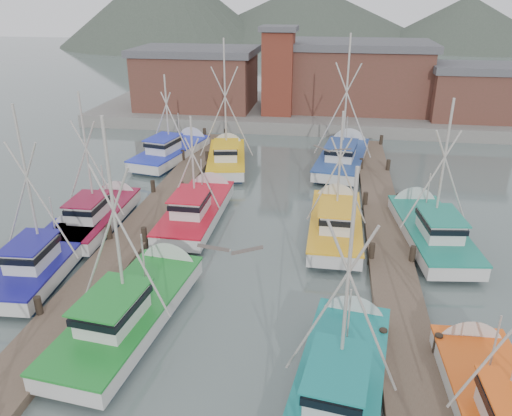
# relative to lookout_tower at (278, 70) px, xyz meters

# --- Properties ---
(ground) EXTENTS (260.00, 260.00, 0.00)m
(ground) POSITION_rel_lookout_tower_xyz_m (2.00, -33.00, -5.55)
(ground) COLOR #4A5955
(ground) RESTS_ON ground
(dock_left) EXTENTS (2.30, 46.00, 1.50)m
(dock_left) POSITION_rel_lookout_tower_xyz_m (-5.00, -28.96, -5.34)
(dock_left) COLOR #503C31
(dock_left) RESTS_ON ground
(dock_right) EXTENTS (2.30, 46.00, 1.50)m
(dock_right) POSITION_rel_lookout_tower_xyz_m (9.00, -28.96, -5.34)
(dock_right) COLOR #503C31
(dock_right) RESTS_ON ground
(quay) EXTENTS (44.00, 16.00, 1.20)m
(quay) POSITION_rel_lookout_tower_xyz_m (2.00, 4.00, -4.95)
(quay) COLOR gray
(quay) RESTS_ON ground
(shed_left) EXTENTS (12.72, 8.48, 6.20)m
(shed_left) POSITION_rel_lookout_tower_xyz_m (-9.00, 2.00, -1.21)
(shed_left) COLOR brown
(shed_left) RESTS_ON quay
(shed_center) EXTENTS (14.84, 9.54, 6.90)m
(shed_center) POSITION_rel_lookout_tower_xyz_m (8.00, 4.00, -0.86)
(shed_center) COLOR brown
(shed_center) RESTS_ON quay
(shed_right) EXTENTS (8.48, 6.36, 5.20)m
(shed_right) POSITION_rel_lookout_tower_xyz_m (19.00, 1.00, -1.71)
(shed_right) COLOR brown
(shed_right) RESTS_ON quay
(lookout_tower) EXTENTS (3.60, 3.60, 8.50)m
(lookout_tower) POSITION_rel_lookout_tower_xyz_m (0.00, 0.00, 0.00)
(lookout_tower) COLOR maroon
(lookout_tower) RESTS_ON quay
(distant_hills) EXTENTS (175.00, 140.00, 42.00)m
(distant_hills) POSITION_rel_lookout_tower_xyz_m (-10.76, 89.59, -5.55)
(distant_hills) COLOR #454F42
(distant_hills) RESTS_ON ground
(boat_4) EXTENTS (3.99, 9.87, 9.79)m
(boat_4) POSITION_rel_lookout_tower_xyz_m (-2.04, -34.29, -4.87)
(boat_4) COLOR #102037
(boat_4) RESTS_ON ground
(boat_5) EXTENTS (3.96, 9.26, 9.19)m
(boat_5) POSITION_rel_lookout_tower_xyz_m (6.49, -36.98, -4.87)
(boat_5) COLOR #102037
(boat_5) RESTS_ON ground
(boat_6) EXTENTS (3.71, 8.67, 9.12)m
(boat_6) POSITION_rel_lookout_tower_xyz_m (-7.86, -30.85, -4.87)
(boat_6) COLOR #102037
(boat_6) RESTS_ON ground
(boat_7) EXTENTS (3.42, 8.53, 8.42)m
(boat_7) POSITION_rel_lookout_tower_xyz_m (11.31, -37.68, -4.87)
(boat_7) COLOR #102037
(boat_7) RESTS_ON ground
(boat_8) EXTENTS (3.06, 9.21, 7.31)m
(boat_8) POSITION_rel_lookout_tower_xyz_m (-2.08, -23.89, -4.88)
(boat_8) COLOR #102037
(boat_8) RESTS_ON ground
(boat_9) EXTENTS (3.27, 9.00, 7.98)m
(boat_9) POSITION_rel_lookout_tower_xyz_m (6.17, -24.57, -4.87)
(boat_9) COLOR #102037
(boat_9) RESTS_ON ground
(boat_10) EXTENTS (3.53, 8.34, 8.67)m
(boat_10) POSITION_rel_lookout_tower_xyz_m (-7.59, -25.66, -4.87)
(boat_10) COLOR #102037
(boat_10) RESTS_ON ground
(boat_11) EXTENTS (4.02, 9.55, 8.88)m
(boat_11) POSITION_rel_lookout_tower_xyz_m (11.30, -24.68, -4.87)
(boat_11) COLOR #102037
(boat_11) RESTS_ON ground
(boat_12) EXTENTS (4.26, 9.23, 10.51)m
(boat_12) POSITION_rel_lookout_tower_xyz_m (-2.48, -13.66, -4.86)
(boat_12) COLOR #102037
(boat_12) RESTS_ON ground
(boat_13) EXTENTS (4.58, 10.68, 11.06)m
(boat_13) POSITION_rel_lookout_tower_xyz_m (6.67, -12.06, -4.86)
(boat_13) COLOR #102037
(boat_13) RESTS_ON ground
(boat_14) EXTENTS (4.64, 9.72, 7.78)m
(boat_14) POSITION_rel_lookout_tower_xyz_m (-7.15, -12.63, -4.87)
(boat_14) COLOR #102037
(boat_14) RESTS_ON ground
(gull_near) EXTENTS (1.55, 0.64, 0.24)m
(gull_near) POSITION_rel_lookout_tower_xyz_m (3.48, -40.84, 1.76)
(gull_near) COLOR gray
(gull_near) RESTS_ON ground
(gull_far) EXTENTS (1.53, 0.66, 0.24)m
(gull_far) POSITION_rel_lookout_tower_xyz_m (5.70, -31.40, 1.45)
(gull_far) COLOR gray
(gull_far) RESTS_ON ground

